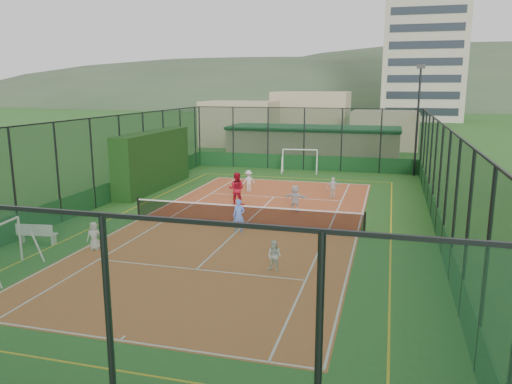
% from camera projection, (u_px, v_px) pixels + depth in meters
% --- Properties ---
extents(ground, '(300.00, 300.00, 0.00)m').
position_uv_depth(ground, '(245.00, 225.00, 24.63)').
color(ground, '#2B571D').
rests_on(ground, ground).
extents(court_slab, '(11.17, 23.97, 0.01)m').
position_uv_depth(court_slab, '(245.00, 224.00, 24.63)').
color(court_slab, '#A45324').
rests_on(court_slab, ground).
extents(tennis_net, '(11.67, 0.12, 1.06)m').
position_uv_depth(tennis_net, '(245.00, 214.00, 24.52)').
color(tennis_net, black).
rests_on(tennis_net, ground).
extents(perimeter_fence, '(18.12, 34.12, 5.00)m').
position_uv_depth(perimeter_fence, '(244.00, 175.00, 24.10)').
color(perimeter_fence, black).
rests_on(perimeter_fence, ground).
extents(floodlight_ne, '(0.60, 0.26, 8.25)m').
position_uv_depth(floodlight_ne, '(417.00, 121.00, 37.24)').
color(floodlight_ne, black).
rests_on(floodlight_ne, ground).
extents(clubhouse, '(15.20, 7.20, 3.15)m').
position_uv_depth(clubhouse, '(313.00, 144.00, 45.07)').
color(clubhouse, tan).
rests_on(clubhouse, ground).
extents(apartment_tower, '(15.00, 12.00, 30.00)m').
position_uv_depth(apartment_tower, '(424.00, 42.00, 95.85)').
color(apartment_tower, beige).
rests_on(apartment_tower, ground).
extents(distant_hills, '(200.00, 60.00, 24.00)m').
position_uv_depth(distant_hills, '(372.00, 106.00, 166.24)').
color(distant_hills, '#384C33').
rests_on(distant_hills, ground).
extents(hedge_left, '(1.30, 8.65, 3.79)m').
position_uv_depth(hedge_left, '(153.00, 161.00, 32.85)').
color(hedge_left, black).
rests_on(hedge_left, ground).
extents(white_bench, '(1.72, 0.69, 0.94)m').
position_uv_depth(white_bench, '(37.00, 233.00, 21.54)').
color(white_bench, white).
rests_on(white_bench, ground).
extents(futsal_goal_far, '(2.87, 1.13, 1.80)m').
position_uv_depth(futsal_goal_far, '(300.00, 161.00, 39.35)').
color(futsal_goal_far, white).
rests_on(futsal_goal_far, ground).
extents(child_near_left, '(0.67, 0.54, 1.19)m').
position_uv_depth(child_near_left, '(94.00, 236.00, 20.70)').
color(child_near_left, silver).
rests_on(child_near_left, court_slab).
extents(child_near_mid, '(0.60, 0.43, 1.54)m').
position_uv_depth(child_near_mid, '(239.00, 216.00, 23.25)').
color(child_near_mid, '#5280E8').
rests_on(child_near_mid, court_slab).
extents(child_near_right, '(0.67, 0.59, 1.17)m').
position_uv_depth(child_near_right, '(274.00, 256.00, 18.30)').
color(child_near_right, white).
rests_on(child_near_right, court_slab).
extents(child_far_left, '(1.01, 0.97, 1.38)m').
position_uv_depth(child_far_left, '(248.00, 181.00, 32.20)').
color(child_far_left, silver).
rests_on(child_far_left, court_slab).
extents(child_far_right, '(0.81, 0.49, 1.29)m').
position_uv_depth(child_far_right, '(333.00, 188.00, 30.28)').
color(child_far_right, white).
rests_on(child_far_right, court_slab).
extents(child_far_back, '(1.39, 0.65, 1.44)m').
position_uv_depth(child_far_back, '(295.00, 198.00, 27.11)').
color(child_far_back, silver).
rests_on(child_far_back, court_slab).
extents(coach, '(0.96, 0.77, 1.91)m').
position_uv_depth(coach, '(237.00, 189.00, 28.40)').
color(coach, '#AF1227').
rests_on(coach, court_slab).
extents(tennis_balls, '(6.88, 0.93, 0.07)m').
position_uv_depth(tennis_balls, '(253.00, 215.00, 26.21)').
color(tennis_balls, '#CCE033').
rests_on(tennis_balls, court_slab).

